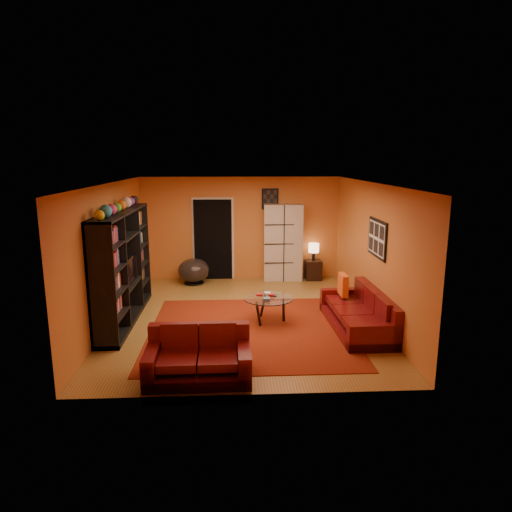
{
  "coord_description": "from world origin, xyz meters",
  "views": [
    {
      "loc": [
        -0.19,
        -8.49,
        3.06
      ],
      "look_at": [
        0.25,
        0.1,
        1.2
      ],
      "focal_mm": 32.0,
      "sensor_mm": 36.0,
      "label": 1
    }
  ],
  "objects_px": {
    "entertainment_unit": "(123,266)",
    "bowl_chair": "(194,270)",
    "loveseat": "(199,357)",
    "coffee_table": "(268,300)",
    "tv": "(126,270)",
    "storage_cabinet": "(283,242)",
    "side_table": "(313,270)",
    "sofa": "(362,313)",
    "table_lamp": "(314,248)"
  },
  "relations": [
    {
      "from": "loveseat",
      "to": "table_lamp",
      "type": "distance_m",
      "value": 5.79
    },
    {
      "from": "table_lamp",
      "to": "loveseat",
      "type": "bearing_deg",
      "value": -116.25
    },
    {
      "from": "tv",
      "to": "table_lamp",
      "type": "xyz_separation_m",
      "value": [
        4.08,
        2.73,
        -0.16
      ]
    },
    {
      "from": "entertainment_unit",
      "to": "loveseat",
      "type": "relative_size",
      "value": 2.03
    },
    {
      "from": "tv",
      "to": "side_table",
      "type": "relative_size",
      "value": 1.71
    },
    {
      "from": "loveseat",
      "to": "coffee_table",
      "type": "bearing_deg",
      "value": -29.26
    },
    {
      "from": "loveseat",
      "to": "coffee_table",
      "type": "relative_size",
      "value": 1.57
    },
    {
      "from": "entertainment_unit",
      "to": "bowl_chair",
      "type": "bearing_deg",
      "value": 66.22
    },
    {
      "from": "tv",
      "to": "storage_cabinet",
      "type": "bearing_deg",
      "value": -49.81
    },
    {
      "from": "coffee_table",
      "to": "side_table",
      "type": "bearing_deg",
      "value": 65.4
    },
    {
      "from": "side_table",
      "to": "entertainment_unit",
      "type": "bearing_deg",
      "value": -146.31
    },
    {
      "from": "coffee_table",
      "to": "side_table",
      "type": "xyz_separation_m",
      "value": [
        1.39,
        3.03,
        -0.18
      ]
    },
    {
      "from": "tv",
      "to": "storage_cabinet",
      "type": "relative_size",
      "value": 0.44
    },
    {
      "from": "bowl_chair",
      "to": "loveseat",
      "type": "bearing_deg",
      "value": -84.48
    },
    {
      "from": "tv",
      "to": "side_table",
      "type": "xyz_separation_m",
      "value": [
        4.08,
        2.73,
        -0.72
      ]
    },
    {
      "from": "sofa",
      "to": "bowl_chair",
      "type": "xyz_separation_m",
      "value": [
        -3.31,
        3.21,
        0.05
      ]
    },
    {
      "from": "loveseat",
      "to": "storage_cabinet",
      "type": "xyz_separation_m",
      "value": [
        1.77,
        5.22,
        0.68
      ]
    },
    {
      "from": "sofa",
      "to": "loveseat",
      "type": "height_order",
      "value": "same"
    },
    {
      "from": "entertainment_unit",
      "to": "loveseat",
      "type": "xyz_separation_m",
      "value": [
        1.58,
        -2.42,
        -0.76
      ]
    },
    {
      "from": "tv",
      "to": "coffee_table",
      "type": "bearing_deg",
      "value": -96.31
    },
    {
      "from": "coffee_table",
      "to": "table_lamp",
      "type": "bearing_deg",
      "value": 65.4
    },
    {
      "from": "table_lamp",
      "to": "sofa",
      "type": "bearing_deg",
      "value": -85.26
    },
    {
      "from": "entertainment_unit",
      "to": "table_lamp",
      "type": "height_order",
      "value": "entertainment_unit"
    },
    {
      "from": "entertainment_unit",
      "to": "table_lamp",
      "type": "distance_m",
      "value": 4.96
    },
    {
      "from": "coffee_table",
      "to": "bowl_chair",
      "type": "xyz_separation_m",
      "value": [
        -1.64,
        2.78,
        -0.09
      ]
    },
    {
      "from": "entertainment_unit",
      "to": "tv",
      "type": "relative_size",
      "value": 3.5
    },
    {
      "from": "bowl_chair",
      "to": "side_table",
      "type": "bearing_deg",
      "value": 4.73
    },
    {
      "from": "coffee_table",
      "to": "storage_cabinet",
      "type": "bearing_deg",
      "value": 78.82
    },
    {
      "from": "table_lamp",
      "to": "bowl_chair",
      "type": "bearing_deg",
      "value": -175.27
    },
    {
      "from": "tv",
      "to": "coffee_table",
      "type": "height_order",
      "value": "tv"
    },
    {
      "from": "loveseat",
      "to": "side_table",
      "type": "xyz_separation_m",
      "value": [
        2.55,
        5.17,
        -0.04
      ]
    },
    {
      "from": "storage_cabinet",
      "to": "table_lamp",
      "type": "distance_m",
      "value": 0.8
    },
    {
      "from": "side_table",
      "to": "tv",
      "type": "bearing_deg",
      "value": -146.14
    },
    {
      "from": "sofa",
      "to": "side_table",
      "type": "height_order",
      "value": "sofa"
    },
    {
      "from": "entertainment_unit",
      "to": "table_lamp",
      "type": "xyz_separation_m",
      "value": [
        4.13,
        2.75,
        -0.24
      ]
    },
    {
      "from": "entertainment_unit",
      "to": "bowl_chair",
      "type": "xyz_separation_m",
      "value": [
        1.1,
        2.5,
        -0.71
      ]
    },
    {
      "from": "table_lamp",
      "to": "entertainment_unit",
      "type": "bearing_deg",
      "value": -146.31
    },
    {
      "from": "side_table",
      "to": "table_lamp",
      "type": "xyz_separation_m",
      "value": [
        0.0,
        0.0,
        0.56
      ]
    },
    {
      "from": "coffee_table",
      "to": "storage_cabinet",
      "type": "distance_m",
      "value": 3.19
    },
    {
      "from": "bowl_chair",
      "to": "table_lamp",
      "type": "distance_m",
      "value": 3.07
    },
    {
      "from": "entertainment_unit",
      "to": "sofa",
      "type": "distance_m",
      "value": 4.53
    },
    {
      "from": "sofa",
      "to": "table_lamp",
      "type": "distance_m",
      "value": 3.51
    },
    {
      "from": "bowl_chair",
      "to": "side_table",
      "type": "relative_size",
      "value": 1.55
    },
    {
      "from": "bowl_chair",
      "to": "storage_cabinet",
      "type": "bearing_deg",
      "value": 7.61
    },
    {
      "from": "table_lamp",
      "to": "coffee_table",
      "type": "bearing_deg",
      "value": -114.6
    },
    {
      "from": "entertainment_unit",
      "to": "loveseat",
      "type": "distance_m",
      "value": 2.99
    },
    {
      "from": "tv",
      "to": "table_lamp",
      "type": "bearing_deg",
      "value": -56.14
    },
    {
      "from": "sofa",
      "to": "coffee_table",
      "type": "relative_size",
      "value": 2.36
    },
    {
      "from": "sofa",
      "to": "table_lamp",
      "type": "xyz_separation_m",
      "value": [
        -0.29,
        3.46,
        0.52
      ]
    },
    {
      "from": "loveseat",
      "to": "coffee_table",
      "type": "height_order",
      "value": "loveseat"
    }
  ]
}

